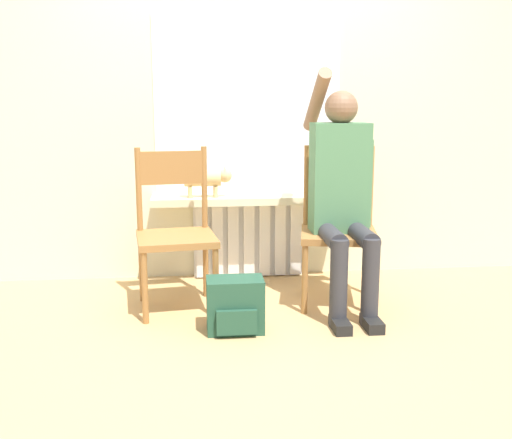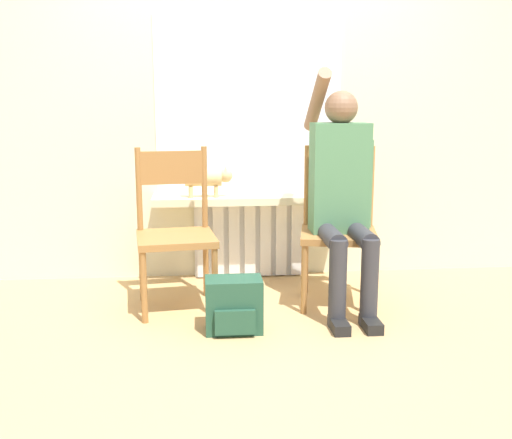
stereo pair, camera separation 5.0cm
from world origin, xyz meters
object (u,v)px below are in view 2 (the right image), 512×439
(cat, at_px, (207,178))
(backpack, at_px, (234,305))
(chair_left, at_px, (175,229))
(chair_right, at_px, (339,226))
(person, at_px, (342,191))

(cat, bearing_deg, backpack, -82.17)
(chair_left, distance_m, chair_right, 1.00)
(chair_left, relative_size, person, 0.67)
(chair_left, distance_m, person, 1.03)
(chair_left, height_order, person, person)
(chair_right, distance_m, backpack, 0.88)
(chair_right, bearing_deg, cat, 161.72)
(chair_left, bearing_deg, cat, 58.70)
(person, height_order, cat, person)
(chair_left, distance_m, cat, 0.55)
(person, distance_m, cat, 0.97)
(chair_left, xyz_separation_m, backpack, (0.33, -0.44, -0.34))
(chair_right, bearing_deg, backpack, -135.66)
(person, height_order, backpack, person)
(chair_left, relative_size, chair_right, 1.00)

